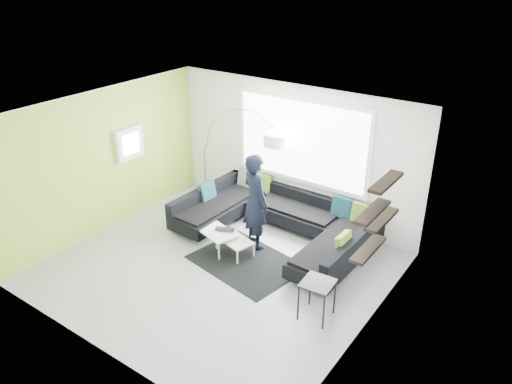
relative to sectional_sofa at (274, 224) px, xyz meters
The scene contains 9 objects.
ground 1.47m from the sectional_sofa, 100.23° to the right, with size 5.50×5.50×0.00m, color gray.
room_shell 1.91m from the sectional_sofa, 100.20° to the right, with size 5.54×5.04×2.82m.
sectional_sofa is the anchor object (origin of this frame).
rug 1.03m from the sectional_sofa, 86.83° to the right, with size 1.89×1.37×0.01m, color black.
coffee_table 1.01m from the sectional_sofa, 121.22° to the right, with size 1.08×0.63×0.35m, color silver.
arc_lamp 2.47m from the sectional_sofa, 164.22° to the left, with size 2.10×0.57×2.27m, color white, non-canonical shape.
side_table 2.37m from the sectional_sofa, 40.75° to the right, with size 0.46×0.46×0.63m, color black.
person 0.71m from the sectional_sofa, 113.26° to the right, with size 0.80×0.68×1.85m, color black.
laptop 0.99m from the sectional_sofa, 125.38° to the right, with size 0.44×0.37×0.03m, color black.
Camera 1 is at (4.80, -5.63, 5.04)m, focal length 35.00 mm.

